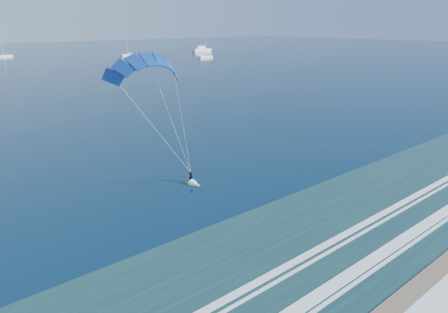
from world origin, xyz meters
TOP-DOWN VIEW (x-y plane):
  - ground at (0.00, 0.00)m, footprint 900.00×900.00m
  - kitesurfer_rig at (-6.99, 25.61)m, footprint 15.12×9.97m
  - motor_yacht at (143.63, 223.76)m, footprint 14.35×3.83m
  - sailboat_3 at (25.49, 260.77)m, footprint 9.03×2.40m
  - sailboat_4 at (86.14, 221.95)m, footprint 8.42×2.40m
  - sailboat_5 at (114.34, 180.38)m, footprint 8.77×2.40m

SIDE VIEW (x-z plane):
  - ground at x=0.00m, z-range 0.00..0.00m
  - sailboat_4 at x=86.14m, z-range -5.09..6.45m
  - sailboat_5 at x=114.34m, z-range -5.26..6.62m
  - sailboat_3 at x=25.49m, z-range -5.43..6.80m
  - motor_yacht at x=143.63m, z-range -1.45..4.57m
  - kitesurfer_rig at x=-6.99m, z-range 0.04..17.80m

